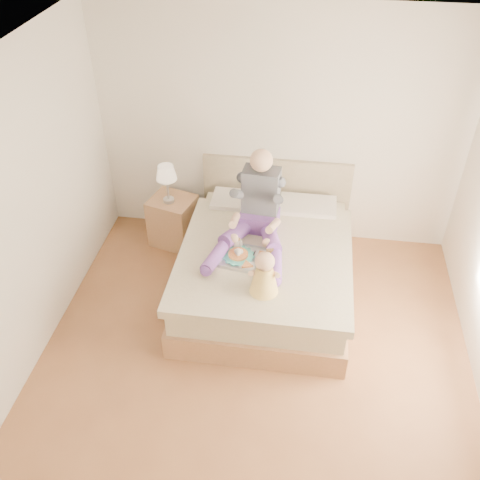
# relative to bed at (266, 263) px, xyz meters

# --- Properties ---
(room) EXTENTS (4.02, 4.22, 2.71)m
(room) POSITION_rel_bed_xyz_m (0.08, -1.08, 1.19)
(room) COLOR brown
(room) RESTS_ON ground
(bed) EXTENTS (1.70, 2.18, 1.00)m
(bed) POSITION_rel_bed_xyz_m (0.00, 0.00, 0.00)
(bed) COLOR #906743
(bed) RESTS_ON ground
(nightstand) EXTENTS (0.58, 0.54, 0.59)m
(nightstand) POSITION_rel_bed_xyz_m (-1.16, 0.63, -0.02)
(nightstand) COLOR #906743
(nightstand) RESTS_ON ground
(lamp) EXTENTS (0.23, 0.23, 0.46)m
(lamp) POSITION_rel_bed_xyz_m (-1.18, 0.59, 0.63)
(lamp) COLOR silver
(lamp) RESTS_ON nightstand
(adult) EXTENTS (0.78, 1.13, 0.92)m
(adult) POSITION_rel_bed_xyz_m (-0.13, 0.10, 0.56)
(adult) COLOR #5C3482
(adult) RESTS_ON bed
(tray) EXTENTS (0.55, 0.46, 0.14)m
(tray) POSITION_rel_bed_xyz_m (-0.16, -0.30, 0.33)
(tray) COLOR silver
(tray) RESTS_ON bed
(baby) EXTENTS (0.29, 0.39, 0.44)m
(baby) POSITION_rel_bed_xyz_m (0.04, -0.71, 0.47)
(baby) COLOR #FFCB50
(baby) RESTS_ON bed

